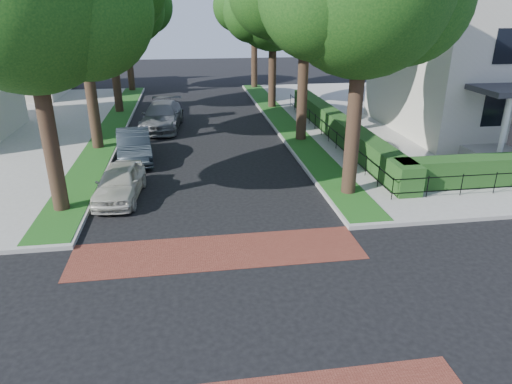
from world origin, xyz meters
TOP-DOWN VIEW (x-y plane):
  - ground at (0.00, 0.00)m, footprint 120.00×120.00m
  - sidewalk_ne at (19.50, 19.00)m, footprint 30.00×30.00m
  - crosswalk_far at (0.00, 3.20)m, footprint 9.00×2.20m
  - grass_strip_ne at (5.40, 19.10)m, footprint 1.60×29.80m
  - grass_strip_nw at (-5.40, 19.10)m, footprint 1.60×29.80m
  - tree_right_far at (5.60, 24.22)m, footprint 7.25×6.23m
  - tree_right_back at (5.60, 33.23)m, footprint 7.50×6.45m
  - tree_left_near at (-5.40, 7.23)m, footprint 7.50×6.45m
  - tree_left_far at (-5.40, 24.22)m, footprint 7.00×6.02m
  - tree_left_back at (-5.40, 33.24)m, footprint 7.75×6.66m
  - hedge_main_road at (7.70, 15.00)m, footprint 1.00×18.00m
  - fence_main_road at (6.90, 15.00)m, footprint 0.06×18.00m
  - house_victorian at (17.51, 15.92)m, footprint 13.00×13.05m
  - parked_car_front at (-3.50, 8.07)m, footprint 1.92×4.10m
  - parked_car_middle at (-3.42, 12.96)m, footprint 2.12×4.64m
  - parked_car_rear at (-2.30, 19.18)m, footprint 2.79×5.68m

SIDE VIEW (x-z plane):
  - ground at x=0.00m, z-range 0.00..0.00m
  - crosswalk_far at x=0.00m, z-range 0.00..0.01m
  - sidewalk_ne at x=19.50m, z-range 0.00..0.15m
  - grass_strip_ne at x=5.40m, z-range 0.15..0.17m
  - grass_strip_nw at x=-5.40m, z-range 0.15..0.17m
  - fence_main_road at x=6.90m, z-range 0.15..1.05m
  - parked_car_front at x=-3.50m, z-range 0.00..1.36m
  - parked_car_middle at x=-3.42m, z-range 0.00..1.48m
  - hedge_main_road at x=7.70m, z-range 0.15..1.35m
  - parked_car_rear at x=-2.30m, z-range 0.00..1.59m
  - house_victorian at x=17.51m, z-range -0.22..12.26m
  - tree_right_far at x=5.60m, z-range 2.04..11.78m
  - tree_left_far at x=-5.40m, z-range 2.19..12.05m
  - tree_right_back at x=5.60m, z-range 2.17..12.37m
  - tree_left_near at x=-5.40m, z-range 2.17..12.37m
  - tree_left_back at x=-5.40m, z-range 2.19..12.63m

